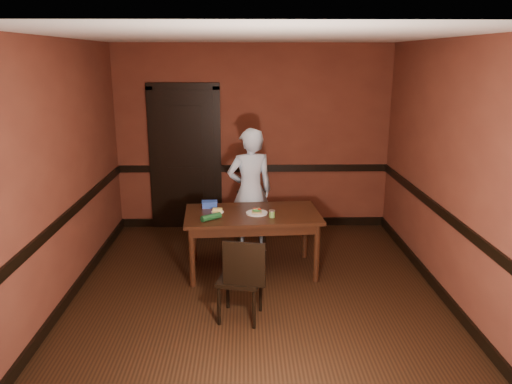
{
  "coord_description": "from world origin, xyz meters",
  "views": [
    {
      "loc": [
        -0.12,
        -5.01,
        2.51
      ],
      "look_at": [
        0.0,
        0.35,
        1.05
      ],
      "focal_mm": 35.0,
      "sensor_mm": 36.0,
      "label": 1
    }
  ],
  "objects_px": {
    "sandwich_plate": "(257,212)",
    "sauce_jar": "(272,214)",
    "chair_near": "(240,277)",
    "person": "(250,191)",
    "dining_table": "(252,242)",
    "chair_far": "(251,224)",
    "cheese_saucer": "(218,211)",
    "food_tub": "(210,204)"
  },
  "relations": [
    {
      "from": "chair_far",
      "to": "food_tub",
      "type": "bearing_deg",
      "value": -150.28
    },
    {
      "from": "chair_far",
      "to": "food_tub",
      "type": "distance_m",
      "value": 0.7
    },
    {
      "from": "sandwich_plate",
      "to": "food_tub",
      "type": "xyz_separation_m",
      "value": [
        -0.57,
        0.26,
        0.02
      ]
    },
    {
      "from": "chair_near",
      "to": "person",
      "type": "xyz_separation_m",
      "value": [
        0.12,
        1.76,
        0.39
      ]
    },
    {
      "from": "person",
      "to": "cheese_saucer",
      "type": "xyz_separation_m",
      "value": [
        -0.39,
        -0.61,
        -0.07
      ]
    },
    {
      "from": "cheese_saucer",
      "to": "sauce_jar",
      "type": "bearing_deg",
      "value": -17.44
    },
    {
      "from": "food_tub",
      "to": "cheese_saucer",
      "type": "bearing_deg",
      "value": -67.07
    },
    {
      "from": "chair_near",
      "to": "cheese_saucer",
      "type": "height_order",
      "value": "chair_near"
    },
    {
      "from": "sandwich_plate",
      "to": "sauce_jar",
      "type": "relative_size",
      "value": 3.01
    },
    {
      "from": "person",
      "to": "chair_far",
      "type": "bearing_deg",
      "value": 82.07
    },
    {
      "from": "chair_near",
      "to": "food_tub",
      "type": "relative_size",
      "value": 4.37
    },
    {
      "from": "chair_far",
      "to": "cheese_saucer",
      "type": "height_order",
      "value": "chair_far"
    },
    {
      "from": "cheese_saucer",
      "to": "chair_far",
      "type": "bearing_deg",
      "value": 51.86
    },
    {
      "from": "chair_near",
      "to": "cheese_saucer",
      "type": "xyz_separation_m",
      "value": [
        -0.27,
        1.15,
        0.32
      ]
    },
    {
      "from": "chair_far",
      "to": "sauce_jar",
      "type": "bearing_deg",
      "value": -73.97
    },
    {
      "from": "sauce_jar",
      "to": "food_tub",
      "type": "relative_size",
      "value": 0.42
    },
    {
      "from": "chair_far",
      "to": "dining_table",
      "type": "bearing_deg",
      "value": -91.14
    },
    {
      "from": "sandwich_plate",
      "to": "sauce_jar",
      "type": "height_order",
      "value": "sauce_jar"
    },
    {
      "from": "chair_far",
      "to": "chair_near",
      "type": "bearing_deg",
      "value": -96.21
    },
    {
      "from": "chair_near",
      "to": "sauce_jar",
      "type": "distance_m",
      "value": 1.07
    },
    {
      "from": "chair_near",
      "to": "person",
      "type": "distance_m",
      "value": 1.81
    },
    {
      "from": "person",
      "to": "sandwich_plate",
      "type": "height_order",
      "value": "person"
    },
    {
      "from": "chair_near",
      "to": "sauce_jar",
      "type": "relative_size",
      "value": 10.33
    },
    {
      "from": "dining_table",
      "to": "chair_near",
      "type": "relative_size",
      "value": 1.82
    },
    {
      "from": "sauce_jar",
      "to": "food_tub",
      "type": "distance_m",
      "value": 0.84
    },
    {
      "from": "chair_near",
      "to": "sauce_jar",
      "type": "height_order",
      "value": "chair_near"
    },
    {
      "from": "chair_near",
      "to": "food_tub",
      "type": "xyz_separation_m",
      "value": [
        -0.38,
        1.35,
        0.34
      ]
    },
    {
      "from": "chair_far",
      "to": "sandwich_plate",
      "type": "relative_size",
      "value": 3.23
    },
    {
      "from": "chair_far",
      "to": "person",
      "type": "xyz_separation_m",
      "value": [
        -0.01,
        0.1,
        0.42
      ]
    },
    {
      "from": "person",
      "to": "sauce_jar",
      "type": "height_order",
      "value": "person"
    },
    {
      "from": "dining_table",
      "to": "chair_far",
      "type": "relative_size",
      "value": 1.93
    },
    {
      "from": "sauce_jar",
      "to": "cheese_saucer",
      "type": "bearing_deg",
      "value": 162.56
    },
    {
      "from": "dining_table",
      "to": "person",
      "type": "height_order",
      "value": "person"
    },
    {
      "from": "dining_table",
      "to": "sandwich_plate",
      "type": "xyz_separation_m",
      "value": [
        0.05,
        -0.04,
        0.39
      ]
    },
    {
      "from": "cheese_saucer",
      "to": "food_tub",
      "type": "bearing_deg",
      "value": 117.72
    },
    {
      "from": "sauce_jar",
      "to": "chair_near",
      "type": "bearing_deg",
      "value": -110.66
    },
    {
      "from": "chair_near",
      "to": "sandwich_plate",
      "type": "relative_size",
      "value": 3.44
    },
    {
      "from": "sauce_jar",
      "to": "dining_table",
      "type": "bearing_deg",
      "value": 142.54
    },
    {
      "from": "dining_table",
      "to": "chair_far",
      "type": "xyz_separation_m",
      "value": [
        -0.01,
        0.54,
        0.04
      ]
    },
    {
      "from": "sauce_jar",
      "to": "cheese_saucer",
      "type": "distance_m",
      "value": 0.66
    },
    {
      "from": "person",
      "to": "sauce_jar",
      "type": "xyz_separation_m",
      "value": [
        0.24,
        -0.81,
        -0.05
      ]
    },
    {
      "from": "food_tub",
      "to": "dining_table",
      "type": "bearing_deg",
      "value": -28.82
    }
  ]
}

